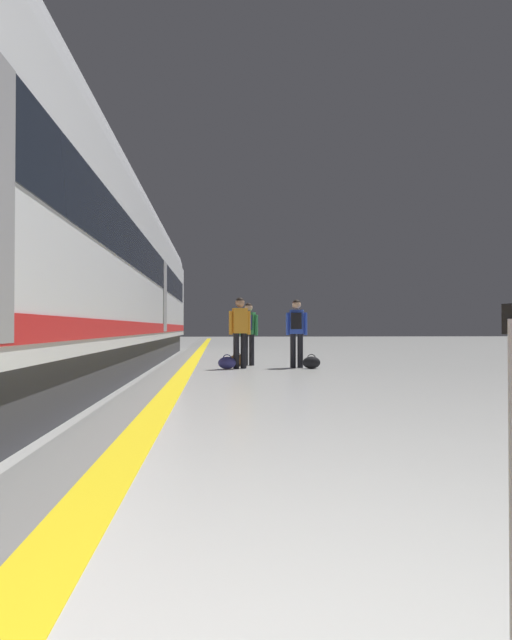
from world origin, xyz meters
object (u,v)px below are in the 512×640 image
at_px(high_speed_train, 34,235).
at_px(passenger_near, 240,327).
at_px(duffel_bag_mid, 311,362).
at_px(passenger_far, 248,328).
at_px(passenger_mid, 297,327).
at_px(duffel_bag_far, 237,360).
at_px(duffel_bag_near, 227,363).

distance_m(high_speed_train, passenger_near, 5.77).
xyz_separation_m(duffel_bag_mid, passenger_far, (-1.49, 1.22, 0.84)).
height_order(passenger_near, passenger_mid, passenger_near).
distance_m(passenger_far, duffel_bag_far, 0.92).
bearing_deg(passenger_mid, high_speed_train, -137.85).
xyz_separation_m(high_speed_train, duffel_bag_far, (3.48, 5.18, -2.35)).
distance_m(passenger_near, duffel_bag_near, 0.93).
bearing_deg(duffel_bag_mid, high_speed_train, -141.67).
bearing_deg(passenger_near, duffel_bag_far, 92.76).
bearing_deg(duffel_bag_far, high_speed_train, -123.84).
distance_m(duffel_bag_mid, passenger_far, 2.10).
height_order(high_speed_train, duffel_bag_far, high_speed_train).
distance_m(high_speed_train, passenger_far, 6.76).
distance_m(passenger_near, passenger_far, 1.10).
bearing_deg(high_speed_train, duffel_bag_near, 52.73).
bearing_deg(high_speed_train, passenger_far, 54.91).
relative_size(duffel_bag_near, duffel_bag_far, 1.00).
distance_m(duffel_bag_near, duffel_bag_far, 1.02).
bearing_deg(passenger_far, passenger_mid, -37.88).
distance_m(passenger_near, passenger_mid, 1.45).
relative_size(passenger_mid, duffel_bag_far, 3.92).
distance_m(duffel_bag_near, passenger_far, 1.58).
xyz_separation_m(duffel_bag_near, passenger_mid, (1.76, 0.28, 0.87)).
bearing_deg(passenger_near, duffel_bag_near, -158.82).
bearing_deg(high_speed_train, duffel_bag_mid, 38.33).
bearing_deg(passenger_mid, passenger_far, 142.12).
height_order(passenger_mid, duffel_bag_mid, passenger_mid).
bearing_deg(passenger_near, high_speed_train, -129.12).
bearing_deg(duffel_bag_mid, duffel_bag_far, 150.76).
height_order(duffel_bag_near, passenger_mid, passenger_mid).
distance_m(passenger_mid, duffel_bag_far, 1.85).
bearing_deg(duffel_bag_far, duffel_bag_near, -105.82).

